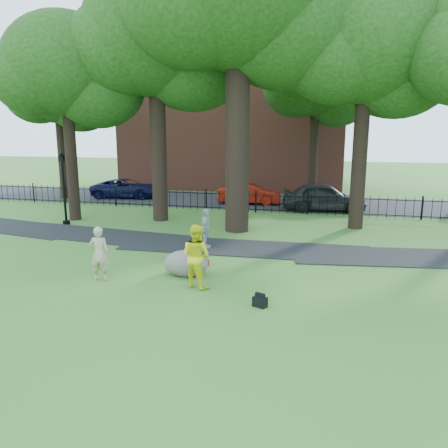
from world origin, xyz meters
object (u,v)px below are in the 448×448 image
(man, at_px, (196,256))
(boulder, at_px, (186,262))
(woman, at_px, (99,253))
(red_sedan, at_px, (249,194))
(lamppost, at_px, (64,190))
(big_tree, at_px, (242,1))

(man, distance_m, boulder, 1.35)
(man, height_order, boulder, man)
(woman, height_order, boulder, woman)
(red_sedan, bearing_deg, lamppost, 132.60)
(lamppost, bearing_deg, woman, -59.06)
(man, xyz_separation_m, lamppost, (-9.24, 7.11, 0.81))
(lamppost, relative_size, red_sedan, 0.89)
(woman, xyz_separation_m, red_sedan, (1.70, 15.86, -0.20))
(big_tree, distance_m, boulder, 11.91)
(woman, distance_m, man, 3.15)
(woman, xyz_separation_m, boulder, (2.45, 1.20, -0.44))
(boulder, distance_m, red_sedan, 14.69)
(woman, bearing_deg, boulder, -163.92)
(big_tree, xyz_separation_m, man, (0.37, -7.91, -9.18))
(red_sedan, bearing_deg, woman, 168.73)
(man, relative_size, red_sedan, 0.47)
(man, height_order, red_sedan, man)
(big_tree, relative_size, red_sedan, 3.52)
(boulder, xyz_separation_m, lamppost, (-8.55, 6.08, 1.34))
(man, relative_size, lamppost, 0.53)
(woman, xyz_separation_m, man, (3.14, 0.17, 0.10))
(lamppost, bearing_deg, big_tree, -3.88)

